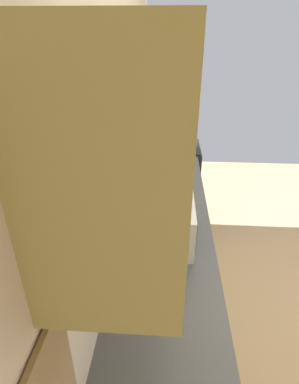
{
  "coord_description": "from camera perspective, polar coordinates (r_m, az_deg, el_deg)",
  "views": [
    {
      "loc": [
        -1.85,
        1.19,
        2.13
      ],
      "look_at": [
        -0.43,
        1.29,
        1.37
      ],
      "focal_mm": 28.96,
      "sensor_mm": 36.0,
      "label": 1
    }
  ],
  "objects": [
    {
      "name": "wall_back",
      "position": [
        2.05,
        -6.58,
        4.65
      ],
      "size": [
        4.33,
        0.12,
        2.64
      ],
      "primitive_type": "cube",
      "color": "beige",
      "rests_on": "ground_plane"
    },
    {
      "name": "counter_run",
      "position": [
        2.23,
        2.67,
        -20.98
      ],
      "size": [
        3.42,
        0.63,
        0.89
      ],
      "color": "tan",
      "rests_on": "ground_plane"
    },
    {
      "name": "upper_cabinets",
      "position": [
        1.5,
        -1.18,
        16.67
      ],
      "size": [
        2.01,
        0.34,
        0.64
      ],
      "color": "tan"
    },
    {
      "name": "oven_range",
      "position": [
        3.87,
        3.93,
        2.39
      ],
      "size": [
        0.64,
        0.67,
        1.07
      ],
      "color": "black",
      "rests_on": "ground_plane"
    },
    {
      "name": "microwave",
      "position": [
        2.01,
        2.69,
        -5.27
      ],
      "size": [
        0.49,
        0.39,
        0.28
      ],
      "color": "white",
      "rests_on": "counter_run"
    },
    {
      "name": "bowl",
      "position": [
        3.14,
        5.03,
        5.36
      ],
      "size": [
        0.16,
        0.16,
        0.07
      ],
      "color": "#4C8CBF",
      "rests_on": "counter_run"
    }
  ]
}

